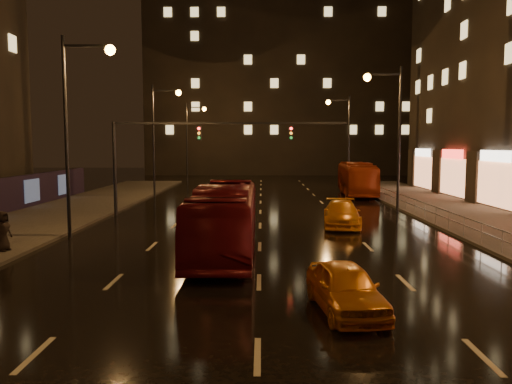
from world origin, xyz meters
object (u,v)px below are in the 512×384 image
at_px(bus_red, 225,219).
at_px(taxi_far, 342,214).
at_px(taxi_near, 345,288).
at_px(pedestrian_c, 3,231).
at_px(bus_curb, 357,179).

bearing_deg(bus_red, taxi_far, 49.27).
relative_size(bus_red, taxi_near, 2.66).
distance_m(bus_red, pedestrian_c, 9.52).
height_order(bus_red, pedestrian_c, bus_red).
bearing_deg(bus_curb, taxi_near, -97.24).
bearing_deg(taxi_far, bus_red, -124.01).
distance_m(taxi_near, pedestrian_c, 15.28).
bearing_deg(bus_curb, pedestrian_c, -123.85).
bearing_deg(bus_red, taxi_near, -62.75).
height_order(taxi_near, pedestrian_c, pedestrian_c).
height_order(bus_curb, taxi_far, bus_curb).
xyz_separation_m(bus_red, bus_curb, (10.50, 25.36, 0.04)).
xyz_separation_m(bus_curb, taxi_far, (-4.27, -18.10, -0.81)).
bearing_deg(taxi_near, bus_curb, 71.48).
height_order(bus_red, taxi_near, bus_red).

